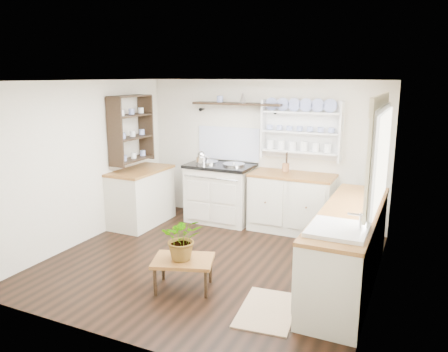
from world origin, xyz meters
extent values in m
cube|color=black|center=(0.00, 0.00, 0.00)|extent=(4.00, 3.80, 0.01)
cube|color=beige|center=(0.00, 1.90, 1.15)|extent=(4.00, 0.02, 2.30)
cube|color=beige|center=(2.00, 0.00, 1.15)|extent=(0.02, 3.80, 2.30)
cube|color=beige|center=(-2.00, 0.00, 1.15)|extent=(0.02, 3.80, 2.30)
cube|color=white|center=(0.00, 0.00, 2.30)|extent=(4.00, 3.80, 0.01)
cube|color=white|center=(1.96, 0.15, 1.50)|extent=(0.04, 1.40, 1.00)
cube|color=white|center=(1.94, 0.15, 1.50)|extent=(0.02, 1.50, 1.10)
cube|color=beige|center=(1.92, 0.15, 2.08)|extent=(0.04, 1.55, 0.18)
cube|color=beige|center=(-0.60, 1.57, 0.45)|extent=(1.03, 0.67, 0.91)
cube|color=black|center=(-0.60, 1.57, 0.93)|extent=(1.07, 0.71, 0.05)
cylinder|color=silver|center=(-0.84, 1.57, 0.97)|extent=(0.35, 0.35, 0.03)
cylinder|color=silver|center=(-0.36, 1.57, 0.97)|extent=(0.35, 0.35, 0.03)
cylinder|color=silver|center=(-0.60, 1.19, 0.80)|extent=(0.93, 0.02, 0.02)
cube|color=beige|center=(0.60, 1.60, 0.44)|extent=(1.25, 0.60, 0.88)
cube|color=brown|center=(0.60, 1.60, 0.88)|extent=(1.27, 0.63, 0.04)
cube|color=beige|center=(1.70, 0.10, 0.44)|extent=(0.60, 2.40, 0.88)
cube|color=brown|center=(1.70, 0.10, 0.88)|extent=(0.62, 2.43, 0.04)
cube|color=white|center=(1.70, -0.65, 0.80)|extent=(0.55, 0.60, 0.28)
cylinder|color=silver|center=(1.90, -0.65, 1.00)|extent=(0.02, 0.02, 0.22)
cube|color=beige|center=(-1.70, 0.90, 0.44)|extent=(0.60, 1.10, 0.88)
cube|color=brown|center=(-1.70, 0.90, 0.88)|extent=(0.62, 1.13, 0.04)
cube|color=white|center=(0.65, 1.88, 1.55)|extent=(1.20, 0.03, 0.90)
cube|color=white|center=(0.65, 1.79, 1.55)|extent=(1.20, 0.22, 0.02)
cylinder|color=navy|center=(0.65, 1.80, 1.82)|extent=(0.20, 0.02, 0.20)
cube|color=black|center=(-0.40, 1.77, 1.92)|extent=(1.50, 0.24, 0.04)
cone|color=black|center=(-1.05, 1.84, 1.81)|extent=(0.06, 0.20, 0.06)
cone|color=black|center=(0.25, 1.84, 1.81)|extent=(0.06, 0.20, 0.06)
cube|color=black|center=(-1.84, 0.90, 1.55)|extent=(0.28, 0.80, 1.05)
cylinder|color=#965F37|center=(0.46, 1.68, 0.97)|extent=(0.11, 0.11, 0.13)
cube|color=brown|center=(0.05, -0.78, 0.34)|extent=(0.78, 0.66, 0.04)
cylinder|color=black|center=(-0.16, -1.04, 0.16)|extent=(0.04, 0.04, 0.32)
cylinder|color=black|center=(-0.28, -0.69, 0.16)|extent=(0.04, 0.04, 0.32)
cylinder|color=black|center=(0.38, -0.86, 0.16)|extent=(0.04, 0.04, 0.32)
cylinder|color=black|center=(0.25, -0.51, 0.16)|extent=(0.04, 0.04, 0.32)
imported|color=#3F7233|center=(0.05, -0.78, 0.61)|extent=(0.58, 0.55, 0.50)
cube|color=#8A6F50|center=(1.07, -0.83, 0.01)|extent=(0.64, 0.91, 0.02)
camera|label=1|loc=(2.38, -4.70, 2.36)|focal=35.00mm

